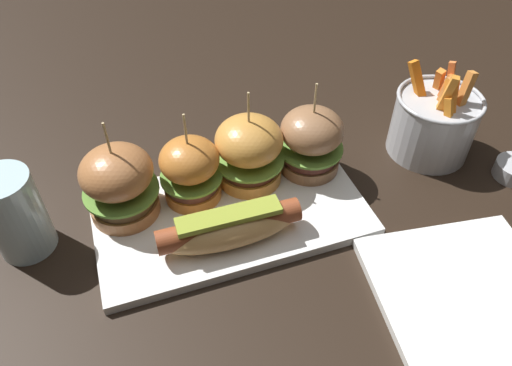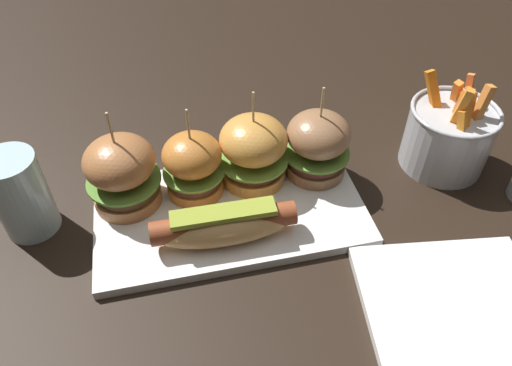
% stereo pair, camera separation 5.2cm
% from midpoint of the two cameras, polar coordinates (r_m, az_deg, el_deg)
% --- Properties ---
extents(ground_plane, '(3.00, 3.00, 0.00)m').
position_cam_midpoint_polar(ground_plane, '(0.67, -0.83, -3.88)').
color(ground_plane, black).
extents(platter_main, '(0.37, 0.20, 0.01)m').
position_cam_midpoint_polar(platter_main, '(0.67, -0.84, -3.47)').
color(platter_main, white).
rests_on(platter_main, ground).
extents(hot_dog, '(0.18, 0.06, 0.05)m').
position_cam_midpoint_polar(hot_dog, '(0.61, -1.35, -5.08)').
color(hot_dog, tan).
rests_on(hot_dog, platter_main).
extents(slider_far_left, '(0.10, 0.10, 0.15)m').
position_cam_midpoint_polar(slider_far_left, '(0.65, -13.39, 1.15)').
color(slider_far_left, '#A86A3C').
rests_on(slider_far_left, platter_main).
extents(slider_center_left, '(0.09, 0.09, 0.14)m').
position_cam_midpoint_polar(slider_center_left, '(0.66, -5.22, 2.05)').
color(slider_center_left, '#BD712D').
rests_on(slider_center_left, platter_main).
extents(slider_center_right, '(0.10, 0.10, 0.15)m').
position_cam_midpoint_polar(slider_center_right, '(0.67, 1.91, 3.83)').
color(slider_center_right, '#CC8B3D').
rests_on(slider_center_right, platter_main).
extents(slider_far_right, '(0.10, 0.10, 0.14)m').
position_cam_midpoint_polar(slider_far_right, '(0.69, 9.42, 4.47)').
color(slider_far_right, '#906443').
rests_on(slider_far_right, platter_main).
extents(fries_bucket, '(0.13, 0.13, 0.15)m').
position_cam_midpoint_polar(fries_bucket, '(0.78, 23.55, 5.09)').
color(fries_bucket, '#B7BABF').
rests_on(fries_bucket, ground).
extents(side_plate, '(0.24, 0.24, 0.01)m').
position_cam_midpoint_polar(side_plate, '(0.63, 25.26, -14.29)').
color(side_plate, white).
rests_on(side_plate, ground).
extents(water_glass, '(0.07, 0.07, 0.12)m').
position_cam_midpoint_polar(water_glass, '(0.68, -24.13, -1.37)').
color(water_glass, silver).
rests_on(water_glass, ground).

